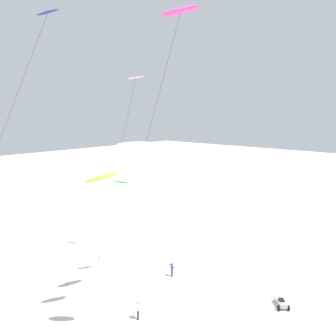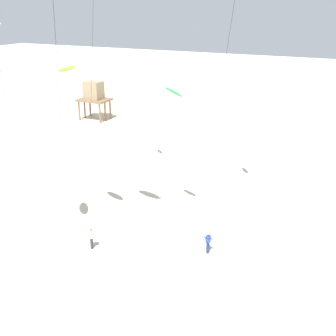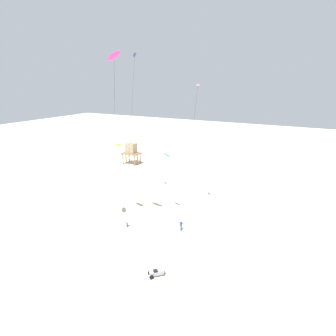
# 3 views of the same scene
# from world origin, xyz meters

# --- Properties ---
(kite_lime) EXTENTS (4.52, 4.02, 13.06)m
(kite_lime) POSITION_xyz_m (-10.87, 9.21, 12.49)
(kite_lime) COLOR #8CD833
(kite_lime) RESTS_ON ground
(kite_green) EXTENTS (3.30, 2.90, 11.05)m
(kite_green) POSITION_xyz_m (-5.03, 13.78, 10.49)
(kite_green) COLOR green
(kite_green) RESTS_ON ground
(kite_flyer_nearest) EXTENTS (0.56, 0.54, 1.67)m
(kite_flyer_nearest) POSITION_xyz_m (-8.67, 7.54, 0.89)
(kite_flyer_nearest) COLOR #33333D
(kite_flyer_nearest) RESTS_ON ground
(kite_flyer_middle) EXTENTS (0.66, 0.67, 1.67)m
(kite_flyer_middle) POSITION_xyz_m (-0.80, 10.55, 0.89)
(kite_flyer_middle) COLOR navy
(kite_flyer_middle) RESTS_ON ground
(stilt_house) EXTENTS (4.63, 3.52, 5.77)m
(stilt_house) POSITION_xyz_m (-28.95, 37.77, 3.96)
(stilt_house) COLOR #846647
(stilt_house) RESTS_ON ground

